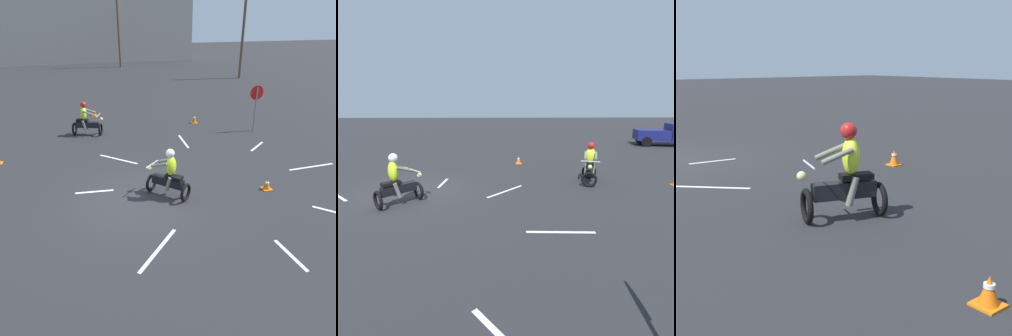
% 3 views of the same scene
% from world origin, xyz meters
% --- Properties ---
extents(ground_plane, '(120.00, 120.00, 0.00)m').
position_xyz_m(ground_plane, '(0.00, 0.00, 0.00)').
color(ground_plane, '#28282B').
extents(motorcycle_rider_foreground, '(1.40, 1.43, 1.66)m').
position_xyz_m(motorcycle_rider_foreground, '(1.14, 0.03, 0.73)').
color(motorcycle_rider_foreground, black).
rests_on(motorcycle_rider_foreground, ground).
extents(motorcycle_rider_background, '(1.55, 1.04, 1.66)m').
position_xyz_m(motorcycle_rider_background, '(-1.11, 6.92, 0.73)').
color(motorcycle_rider_background, black).
rests_on(motorcycle_rider_background, ground).
extents(stop_sign, '(0.70, 0.08, 2.30)m').
position_xyz_m(stop_sign, '(7.08, 5.25, 1.63)').
color(stop_sign, slate).
rests_on(stop_sign, ground).
extents(traffic_cone_near_left, '(0.32, 0.32, 0.36)m').
position_xyz_m(traffic_cone_near_left, '(-0.54, 10.18, 0.17)').
color(traffic_cone_near_left, orange).
rests_on(traffic_cone_near_left, ground).
extents(traffic_cone_near_right, '(0.32, 0.32, 0.45)m').
position_xyz_m(traffic_cone_near_right, '(4.64, 7.30, 0.22)').
color(traffic_cone_near_right, orange).
rests_on(traffic_cone_near_right, ground).
extents(traffic_cone_mid_left, '(0.32, 0.32, 0.35)m').
position_xyz_m(traffic_cone_mid_left, '(4.47, -0.45, 0.17)').
color(traffic_cone_mid_left, orange).
rests_on(traffic_cone_mid_left, ground).
extents(lane_stripe_e, '(2.02, 0.16, 0.01)m').
position_xyz_m(lane_stripe_e, '(7.13, 0.68, 0.00)').
color(lane_stripe_e, silver).
rests_on(lane_stripe_e, ground).
extents(lane_stripe_ne, '(1.10, 0.93, 0.01)m').
position_xyz_m(lane_stripe_ne, '(6.19, 3.22, 0.00)').
color(lane_stripe_ne, silver).
rests_on(lane_stripe_ne, ground).
extents(lane_stripe_n, '(0.19, 1.72, 0.01)m').
position_xyz_m(lane_stripe_n, '(3.19, 4.74, 0.00)').
color(lane_stripe_n, silver).
rests_on(lane_stripe_n, ground).
extents(lane_stripe_nw, '(1.41, 1.37, 0.01)m').
position_xyz_m(lane_stripe_nw, '(-0.05, 3.46, 0.00)').
color(lane_stripe_nw, silver).
rests_on(lane_stripe_nw, ground).
extents(lane_stripe_w, '(1.26, 0.22, 0.01)m').
position_xyz_m(lane_stripe_w, '(-1.21, 0.96, 0.00)').
color(lane_stripe_w, silver).
rests_on(lane_stripe_w, ground).
extents(lane_stripe_sw, '(1.36, 1.47, 0.01)m').
position_xyz_m(lane_stripe_sw, '(0.13, -2.52, 0.00)').
color(lane_stripe_sw, silver).
rests_on(lane_stripe_sw, ground).
extents(lane_stripe_s, '(0.19, 1.24, 0.01)m').
position_xyz_m(lane_stripe_s, '(3.25, -3.61, 0.00)').
color(lane_stripe_s, silver).
rests_on(lane_stripe_s, ground).
extents(utility_pole_near, '(0.24, 0.24, 7.73)m').
position_xyz_m(utility_pole_near, '(13.46, 19.38, 3.86)').
color(utility_pole_near, brown).
rests_on(utility_pole_near, ground).
extents(utility_pole_far, '(0.24, 0.24, 9.37)m').
position_xyz_m(utility_pole_far, '(3.80, 29.35, 4.68)').
color(utility_pole_far, brown).
rests_on(utility_pole_far, ground).
extents(building_backdrop, '(30.91, 8.90, 8.92)m').
position_xyz_m(building_backdrop, '(-1.91, 37.50, 4.46)').
color(building_backdrop, gray).
rests_on(building_backdrop, ground).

